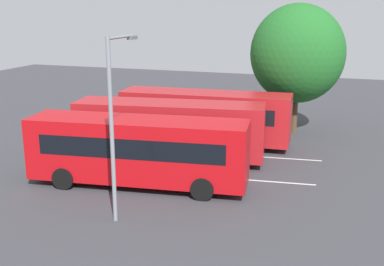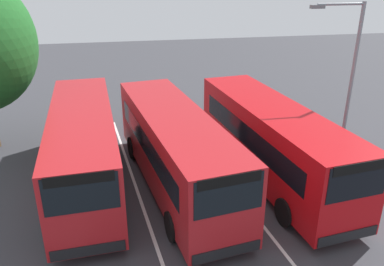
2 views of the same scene
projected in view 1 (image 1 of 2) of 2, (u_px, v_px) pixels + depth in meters
The scene contains 9 objects.
ground_plane at pixel (182, 163), 25.53m from camera, with size 69.30×69.30×0.00m, color #38383D.
bus_far_left at pixel (205, 116), 28.49m from camera, with size 10.17×2.95×3.15m.
bus_center_left at pixel (169, 129), 25.54m from camera, with size 10.27×3.81×3.15m.
bus_center_right at pixel (137, 149), 21.85m from camera, with size 10.25×3.53×3.15m.
pedestrian at pixel (57, 130), 28.36m from camera, with size 0.45×0.45×1.61m.
street_lamp at pixel (114, 117), 17.85m from camera, with size 0.20×2.33×7.05m.
depot_tree at pixel (297, 54), 30.49m from camera, with size 5.98×5.38×8.26m.
lane_stripe_outer_left at pixel (193, 152), 27.27m from camera, with size 14.16×0.12×0.01m, color silver.
lane_stripe_inner_left at pixel (169, 174), 23.80m from camera, with size 14.16×0.12×0.01m, color silver.
Camera 1 is at (-8.23, 22.83, 8.09)m, focal length 44.96 mm.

